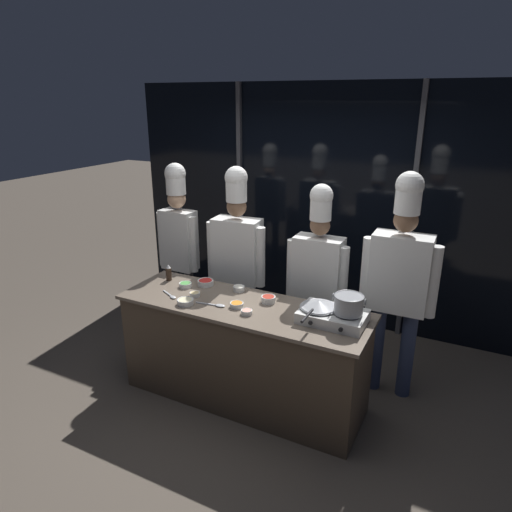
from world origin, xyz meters
TOP-DOWN VIEW (x-y plane):
  - ground_plane at (0.00, 0.00)m, footprint 24.00×24.00m
  - window_wall_back at (0.00, 1.86)m, footprint 4.76×0.09m
  - demo_counter at (0.00, 0.00)m, footprint 2.14×0.68m
  - portable_stove at (0.76, 0.05)m, footprint 0.50×0.35m
  - frying_pan at (0.64, 0.04)m, footprint 0.29×0.51m
  - stock_pot at (0.88, 0.05)m, footprint 0.25×0.22m
  - squeeze_bottle_soy at (-0.87, 0.16)m, footprint 0.05×0.05m
  - prep_bowl_carrots at (-0.02, -0.06)m, footprint 0.11×0.11m
  - prep_bowl_scallions at (-0.64, 0.09)m, footprint 0.11×0.11m
  - prep_bowl_chili_flakes at (0.17, 0.14)m, footprint 0.12×0.12m
  - prep_bowl_garlic at (-0.16, 0.24)m, footprint 0.10×0.10m
  - prep_bowl_bell_pepper at (-0.50, 0.22)m, footprint 0.15×0.15m
  - prep_bowl_shrimp at (0.11, -0.14)m, footprint 0.09×0.09m
  - prep_bowl_noodles at (-0.43, -0.21)m, footprint 0.14×0.14m
  - prep_bowl_ginger at (-0.45, -0.03)m, footprint 0.09×0.09m
  - serving_spoon_slotted at (-0.18, -0.12)m, footprint 0.26×0.07m
  - serving_spoon_solid at (-0.62, -0.14)m, footprint 0.21×0.12m
  - chef_head at (-1.15, 0.71)m, footprint 0.49×0.21m
  - chef_sous at (-0.42, 0.67)m, footprint 0.61×0.28m
  - chef_line at (0.41, 0.69)m, footprint 0.58×0.23m
  - chef_pastry at (1.13, 0.69)m, footprint 0.63×0.26m

SIDE VIEW (x-z plane):
  - ground_plane at x=0.00m, z-range 0.00..0.00m
  - demo_counter at x=0.00m, z-range 0.00..0.91m
  - serving_spoon_solid at x=-0.62m, z-range 0.91..0.92m
  - serving_spoon_slotted at x=-0.18m, z-range 0.91..0.92m
  - prep_bowl_ginger at x=-0.45m, z-range 0.91..0.95m
  - prep_bowl_shrimp at x=0.11m, z-range 0.91..0.95m
  - prep_bowl_carrots at x=-0.02m, z-range 0.91..0.95m
  - prep_bowl_scallions at x=-0.64m, z-range 0.91..0.95m
  - prep_bowl_noodles at x=-0.43m, z-range 0.91..0.96m
  - prep_bowl_garlic at x=-0.16m, z-range 0.91..0.96m
  - prep_bowl_bell_pepper at x=-0.50m, z-range 0.91..0.96m
  - prep_bowl_chili_flakes at x=0.17m, z-range 0.91..0.97m
  - portable_stove at x=0.76m, z-range 0.90..1.00m
  - squeeze_bottle_soy at x=-0.87m, z-range 0.90..1.06m
  - frying_pan at x=0.64m, z-range 1.00..1.06m
  - chef_line at x=0.41m, z-range 0.13..1.96m
  - stock_pot at x=0.88m, z-range 1.01..1.15m
  - chef_sous at x=-0.42m, z-range 0.14..2.07m
  - chef_pastry at x=1.13m, z-range 0.14..2.13m
  - chef_head at x=-1.15m, z-range 0.19..2.11m
  - window_wall_back at x=0.00m, z-range 0.00..2.70m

